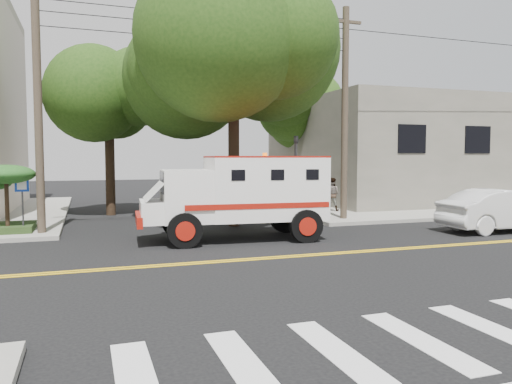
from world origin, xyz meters
name	(u,v)px	position (x,y,z in m)	size (l,w,h in m)	color
ground	(249,260)	(0.00, 0.00, 0.00)	(100.00, 100.00, 0.00)	black
sidewalk_ne	(389,201)	(13.50, 13.50, 0.07)	(17.00, 17.00, 0.15)	gray
building_right	(406,151)	(15.00, 14.00, 3.15)	(14.00, 12.00, 6.00)	#605E52
utility_pole_left	(38,106)	(-5.60, 6.00, 4.50)	(0.28, 0.28, 9.00)	#382D23
utility_pole_right	(345,116)	(6.30, 6.20, 4.50)	(0.28, 0.28, 9.00)	#382D23
tree_main	(246,43)	(1.94, 6.21, 7.20)	(6.08, 5.70, 9.85)	black
tree_left	(116,94)	(-2.68, 11.79, 5.73)	(4.48, 4.20, 7.70)	black
tree_right	(305,103)	(8.84, 15.77, 6.09)	(4.80, 4.50, 8.20)	black
traffic_signal	(296,171)	(3.80, 5.60, 2.23)	(0.15, 0.18, 3.60)	#3F3F42
accessibility_sign	(22,198)	(-6.20, 6.17, 1.37)	(0.45, 0.10, 2.02)	#3F3F42
armored_truck	(242,192)	(0.80, 3.20, 1.59)	(6.30, 2.86, 2.80)	white
parked_sedan	(502,210)	(10.52, 1.83, 0.79)	(1.66, 4.77, 1.57)	silver
pedestrian_a	(323,197)	(5.50, 6.58, 1.05)	(0.66, 0.43, 1.81)	gray
pedestrian_b	(332,194)	(7.21, 9.05, 0.96)	(0.78, 0.61, 1.61)	gray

